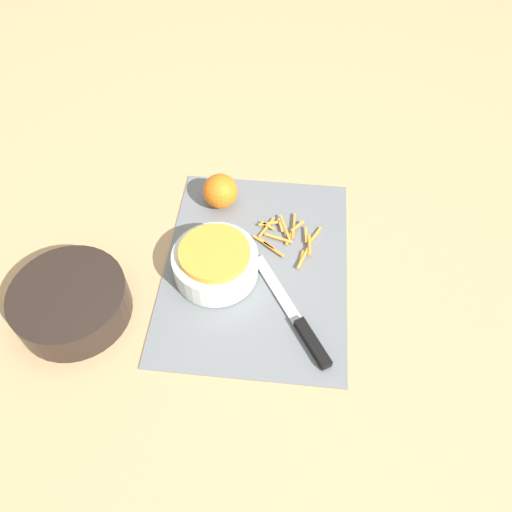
% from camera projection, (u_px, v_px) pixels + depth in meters
% --- Properties ---
extents(ground_plane, '(4.00, 4.00, 0.00)m').
position_uv_depth(ground_plane, '(256.00, 267.00, 1.00)').
color(ground_plane, tan).
extents(cutting_board, '(0.48, 0.36, 0.01)m').
position_uv_depth(cutting_board, '(256.00, 266.00, 1.00)').
color(cutting_board, slate).
rests_on(cutting_board, ground_plane).
extents(bowl_speckled, '(0.16, 0.16, 0.07)m').
position_uv_depth(bowl_speckled, '(215.00, 262.00, 0.96)').
color(bowl_speckled, silver).
rests_on(bowl_speckled, cutting_board).
extents(bowl_dark, '(0.21, 0.21, 0.07)m').
position_uv_depth(bowl_dark, '(71.00, 302.00, 0.91)').
color(bowl_dark, black).
rests_on(bowl_dark, ground_plane).
extents(knife, '(0.24, 0.16, 0.02)m').
position_uv_depth(knife, '(303.00, 328.00, 0.90)').
color(knife, black).
rests_on(knife, cutting_board).
extents(orange_left, '(0.07, 0.07, 0.07)m').
position_uv_depth(orange_left, '(220.00, 191.00, 1.06)').
color(orange_left, orange).
rests_on(orange_left, cutting_board).
extents(peel_pile, '(0.14, 0.14, 0.01)m').
position_uv_depth(peel_pile, '(287.00, 236.00, 1.03)').
color(peel_pile, '#F29C34').
rests_on(peel_pile, cutting_board).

